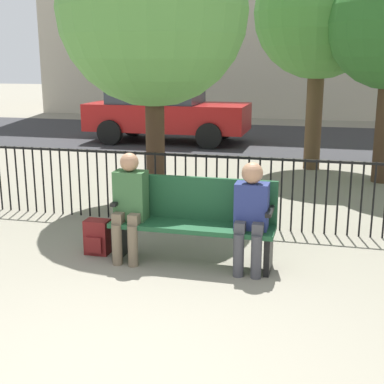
{
  "coord_description": "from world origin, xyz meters",
  "views": [
    {
      "loc": [
        1.33,
        -2.9,
        2.16
      ],
      "look_at": [
        0.0,
        2.37,
        0.8
      ],
      "focal_mm": 50.0,
      "sensor_mm": 36.0,
      "label": 1
    }
  ],
  "objects_px": {
    "seated_person_0": "(129,201)",
    "parked_car_0": "(165,110)",
    "backpack": "(97,237)",
    "park_bench": "(194,218)",
    "seated_person_1": "(251,211)",
    "tree_1": "(153,11)",
    "tree_0": "(319,14)"
  },
  "relations": [
    {
      "from": "park_bench",
      "to": "tree_1",
      "type": "height_order",
      "value": "tree_1"
    },
    {
      "from": "seated_person_0",
      "to": "backpack",
      "type": "xyz_separation_m",
      "value": [
        -0.43,
        0.08,
        -0.47
      ]
    },
    {
      "from": "tree_0",
      "to": "backpack",
      "type": "bearing_deg",
      "value": -111.46
    },
    {
      "from": "backpack",
      "to": "seated_person_0",
      "type": "bearing_deg",
      "value": -10.79
    },
    {
      "from": "tree_0",
      "to": "tree_1",
      "type": "bearing_deg",
      "value": -123.8
    },
    {
      "from": "seated_person_0",
      "to": "backpack",
      "type": "relative_size",
      "value": 3.0
    },
    {
      "from": "tree_0",
      "to": "tree_1",
      "type": "relative_size",
      "value": 1.01
    },
    {
      "from": "parked_car_0",
      "to": "park_bench",
      "type": "bearing_deg",
      "value": -70.91
    },
    {
      "from": "seated_person_0",
      "to": "tree_0",
      "type": "height_order",
      "value": "tree_0"
    },
    {
      "from": "seated_person_0",
      "to": "parked_car_0",
      "type": "xyz_separation_m",
      "value": [
        -2.16,
        8.36,
        0.18
      ]
    },
    {
      "from": "seated_person_1",
      "to": "backpack",
      "type": "bearing_deg",
      "value": 177.22
    },
    {
      "from": "seated_person_1",
      "to": "tree_1",
      "type": "relative_size",
      "value": 0.27
    },
    {
      "from": "tree_1",
      "to": "parked_car_0",
      "type": "xyz_separation_m",
      "value": [
        -1.7,
        6.02,
        -1.97
      ]
    },
    {
      "from": "seated_person_0",
      "to": "tree_1",
      "type": "relative_size",
      "value": 0.28
    },
    {
      "from": "backpack",
      "to": "parked_car_0",
      "type": "height_order",
      "value": "parked_car_0"
    },
    {
      "from": "tree_1",
      "to": "parked_car_0",
      "type": "height_order",
      "value": "tree_1"
    },
    {
      "from": "parked_car_0",
      "to": "seated_person_1",
      "type": "bearing_deg",
      "value": -67.4
    },
    {
      "from": "backpack",
      "to": "tree_1",
      "type": "xyz_separation_m",
      "value": [
        -0.03,
        2.25,
        2.62
      ]
    },
    {
      "from": "tree_1",
      "to": "backpack",
      "type": "bearing_deg",
      "value": -89.27
    },
    {
      "from": "park_bench",
      "to": "parked_car_0",
      "type": "distance_m",
      "value": 8.71
    },
    {
      "from": "tree_1",
      "to": "seated_person_1",
      "type": "bearing_deg",
      "value": -52.73
    },
    {
      "from": "park_bench",
      "to": "parked_car_0",
      "type": "bearing_deg",
      "value": 109.09
    },
    {
      "from": "park_bench",
      "to": "seated_person_0",
      "type": "relative_size",
      "value": 1.48
    },
    {
      "from": "tree_0",
      "to": "parked_car_0",
      "type": "relative_size",
      "value": 1.01
    },
    {
      "from": "park_bench",
      "to": "seated_person_1",
      "type": "relative_size",
      "value": 1.53
    },
    {
      "from": "seated_person_0",
      "to": "parked_car_0",
      "type": "height_order",
      "value": "parked_car_0"
    },
    {
      "from": "park_bench",
      "to": "backpack",
      "type": "distance_m",
      "value": 1.16
    },
    {
      "from": "seated_person_0",
      "to": "tree_1",
      "type": "height_order",
      "value": "tree_1"
    },
    {
      "from": "seated_person_1",
      "to": "parked_car_0",
      "type": "relative_size",
      "value": 0.27
    },
    {
      "from": "tree_0",
      "to": "tree_1",
      "type": "height_order",
      "value": "tree_0"
    },
    {
      "from": "parked_car_0",
      "to": "backpack",
      "type": "bearing_deg",
      "value": -78.18
    },
    {
      "from": "seated_person_1",
      "to": "backpack",
      "type": "distance_m",
      "value": 1.81
    }
  ]
}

